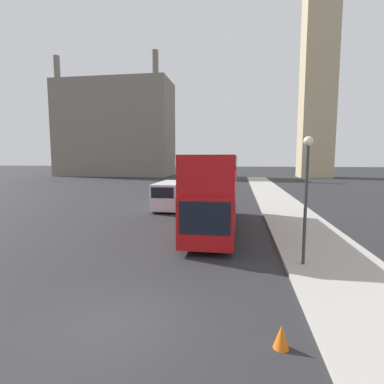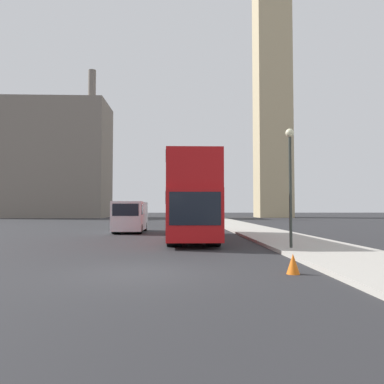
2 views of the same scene
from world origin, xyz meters
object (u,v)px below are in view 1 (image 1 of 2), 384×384
(clock_tower, at_px, (321,9))
(street_lamp, at_px, (307,180))
(red_double_decker_bus, at_px, (215,189))
(white_van, at_px, (170,195))

(clock_tower, xyz_separation_m, street_lamp, (-14.17, -58.95, -32.23))
(red_double_decker_bus, bearing_deg, white_van, 122.92)
(clock_tower, relative_size, red_double_decker_bus, 6.26)
(red_double_decker_bus, relative_size, street_lamp, 2.24)
(clock_tower, distance_m, red_double_decker_bus, 65.13)
(clock_tower, bearing_deg, red_double_decker_bus, -108.89)
(white_van, bearing_deg, clock_tower, 64.17)
(white_van, relative_size, street_lamp, 1.10)
(street_lamp, bearing_deg, red_double_decker_bus, 123.66)
(clock_tower, relative_size, white_van, 12.69)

